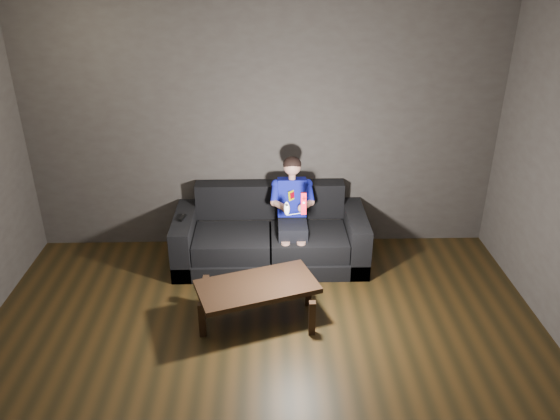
{
  "coord_description": "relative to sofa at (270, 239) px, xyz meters",
  "views": [
    {
      "loc": [
        0.03,
        -3.03,
        3.08
      ],
      "look_at": [
        0.15,
        1.55,
        0.85
      ],
      "focal_mm": 35.0,
      "sensor_mm": 36.0,
      "label": 1
    }
  ],
  "objects": [
    {
      "name": "floor",
      "position": [
        -0.06,
        -2.07,
        -0.25
      ],
      "size": [
        5.0,
        5.0,
        0.0
      ],
      "primitive_type": "plane",
      "color": "black",
      "rests_on": "ground"
    },
    {
      "name": "back_wall",
      "position": [
        -0.06,
        0.43,
        1.1
      ],
      "size": [
        5.0,
        0.04,
        2.7
      ],
      "primitive_type": "cube",
      "color": "#3A3332",
      "rests_on": "ground"
    },
    {
      "name": "ceiling",
      "position": [
        -0.06,
        -2.07,
        2.45
      ],
      "size": [
        5.0,
        5.0,
        0.02
      ],
      "primitive_type": "cube",
      "color": "silver",
      "rests_on": "back_wall"
    },
    {
      "name": "sofa",
      "position": [
        0.0,
        0.0,
        0.0
      ],
      "size": [
        2.01,
        0.87,
        0.77
      ],
      "color": "black",
      "rests_on": "floor"
    },
    {
      "name": "child",
      "position": [
        0.23,
        -0.05,
        0.42
      ],
      "size": [
        0.44,
        0.54,
        1.09
      ],
      "color": "black",
      "rests_on": "sofa"
    },
    {
      "name": "wii_remote_red",
      "position": [
        0.31,
        -0.47,
        0.64
      ],
      "size": [
        0.05,
        0.08,
        0.21
      ],
      "color": "red",
      "rests_on": "child"
    },
    {
      "name": "nunchuk_white",
      "position": [
        0.15,
        -0.47,
        0.59
      ],
      "size": [
        0.06,
        0.09,
        0.14
      ],
      "color": "white",
      "rests_on": "child"
    },
    {
      "name": "wii_remote_black",
      "position": [
        -0.9,
        -0.07,
        0.31
      ],
      "size": [
        0.06,
        0.14,
        0.03
      ],
      "color": "black",
      "rests_on": "sofa"
    },
    {
      "name": "coffee_table",
      "position": [
        -0.13,
        -1.05,
        0.08
      ],
      "size": [
        1.16,
        0.83,
        0.38
      ],
      "color": "black",
      "rests_on": "floor"
    }
  ]
}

